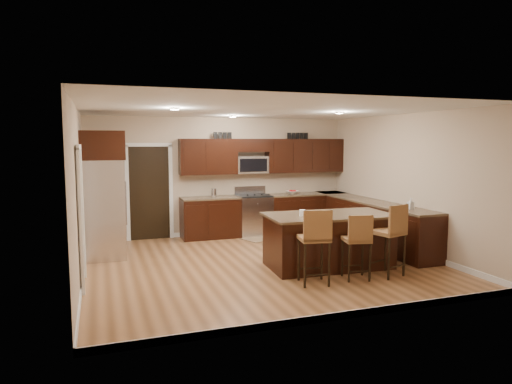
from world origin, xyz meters
name	(u,v)px	position (x,y,z in m)	size (l,w,h in m)	color
floor	(262,263)	(0.00, 0.00, 0.00)	(6.00, 6.00, 0.00)	#98653C
ceiling	(262,110)	(0.00, 0.00, 2.70)	(6.00, 6.00, 0.00)	silver
wall_back	(222,177)	(0.00, 2.75, 1.35)	(6.00, 6.00, 0.00)	tan
wall_left	(78,194)	(-3.00, 0.00, 1.35)	(5.50, 5.50, 0.00)	tan
wall_right	(406,183)	(3.00, 0.00, 1.35)	(5.50, 5.50, 0.00)	tan
base_cabinets	(321,219)	(1.90, 1.45, 0.46)	(4.02, 3.96, 0.92)	black
upper_cabinets	(266,155)	(1.04, 2.58, 1.84)	(4.00, 0.33, 0.80)	black
range	(254,215)	(0.68, 2.45, 0.47)	(0.76, 0.64, 1.11)	silver
microwave	(251,165)	(0.68, 2.60, 1.62)	(0.76, 0.31, 0.40)	silver
doorway	(149,193)	(-1.65, 2.73, 1.03)	(0.85, 0.03, 2.06)	black
pantry_door	(80,219)	(-2.98, -0.30, 1.02)	(0.03, 0.80, 2.04)	white
letter_decor	(261,136)	(0.90, 2.58, 2.29)	(2.20, 0.03, 0.15)	black
island	(328,242)	(1.02, -0.56, 0.43)	(2.21, 1.23, 0.92)	black
stool_left	(315,238)	(0.34, -1.41, 0.72)	(0.50, 0.50, 1.16)	olive
stool_mid	(358,239)	(1.07, -1.40, 0.65)	(0.46, 0.46, 1.04)	olive
stool_right	(391,232)	(1.68, -1.41, 0.73)	(0.54, 0.54, 1.17)	olive
refrigerator	(104,193)	(-2.62, 1.40, 1.21)	(0.79, 0.98, 2.35)	silver
floor_mat	(262,238)	(0.71, 1.97, 0.01)	(0.84, 0.56, 0.01)	brown
fruit_bowl	(292,192)	(1.66, 2.45, 0.96)	(0.30, 0.30, 0.07)	silver
soap_bottle	(411,204)	(2.70, -0.56, 1.02)	(0.09, 0.10, 0.21)	#B2B2B2
canister_tall	(214,193)	(-0.27, 2.45, 1.02)	(0.12, 0.12, 0.19)	silver
canister_short	(214,193)	(-0.27, 2.45, 1.00)	(0.11, 0.11, 0.17)	silver
island_jar	(302,213)	(0.52, -0.56, 0.97)	(0.10, 0.10, 0.10)	white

